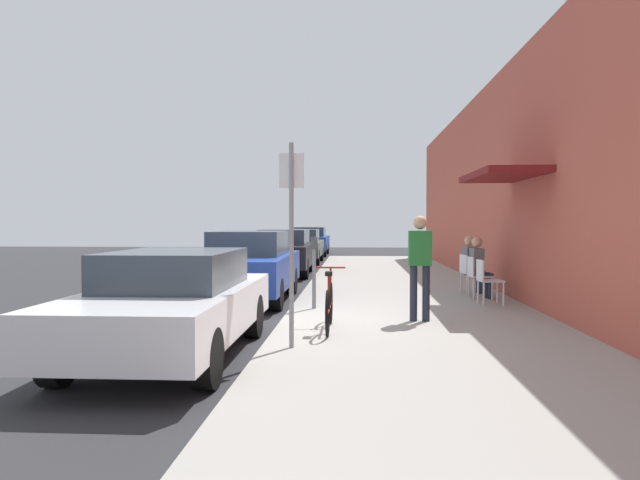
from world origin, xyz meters
name	(u,v)px	position (x,y,z in m)	size (l,w,h in m)	color
ground_plane	(282,326)	(0.00, 0.00, 0.00)	(60.00, 60.00, 0.00)	#2D2D30
sidewalk_slab	(408,306)	(2.25, 2.00, 0.06)	(4.50, 32.00, 0.12)	#9E9B93
building_facade	(533,177)	(4.64, 2.00, 2.59)	(1.40, 32.00, 5.17)	#BC5442
parked_car_0	(173,302)	(-1.10, -2.35, 0.70)	(1.80, 4.40, 1.35)	silver
parked_car_1	(249,265)	(-1.10, 3.00, 0.77)	(1.80, 4.40, 1.52)	navy
parked_car_2	(284,252)	(-1.10, 9.33, 0.76)	(1.80, 4.40, 1.47)	black
parked_car_3	(300,246)	(-1.10, 14.89, 0.73)	(1.80, 4.40, 1.41)	#47514C
parked_car_4	(310,241)	(-1.10, 20.49, 0.75)	(1.80, 4.40, 1.45)	navy
parking_meter	(314,267)	(0.45, 1.17, 0.89)	(0.12, 0.10, 1.32)	slate
street_sign	(291,228)	(0.40, -2.23, 1.64)	(0.32, 0.06, 2.60)	gray
bicycle_0	(329,306)	(0.83, -0.98, 0.48)	(0.46, 1.71, 0.90)	black
cafe_chair_0	(487,279)	(3.74, 1.87, 0.62)	(0.47, 0.47, 0.87)	silver
cafe_chair_1	(477,274)	(3.74, 2.80, 0.62)	(0.47, 0.47, 0.87)	silver
seated_patron_1	(480,265)	(3.80, 2.80, 0.82)	(0.44, 0.38, 1.29)	#232838
cafe_chair_2	(469,271)	(3.74, 3.64, 0.62)	(0.51, 0.51, 0.87)	silver
seated_patron_2	(472,262)	(3.80, 3.65, 0.82)	(0.48, 0.42, 1.29)	#232838
pedestrian_standing	(420,259)	(2.25, -0.12, 1.12)	(0.36, 0.22, 1.70)	#232838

